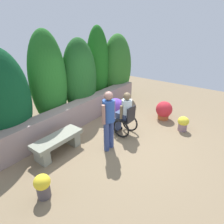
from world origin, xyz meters
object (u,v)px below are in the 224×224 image
at_px(flower_pot_purple_near, 183,123).
at_px(flower_pot_red_accent, 116,107).
at_px(flower_pot_terracotta_by_wall, 164,110).
at_px(flower_pot_small_foreground, 43,185).
at_px(person_in_wheelchair, 125,115).
at_px(person_standing_companion, 109,118).
at_px(stone_bench, 58,142).

xyz_separation_m(flower_pot_purple_near, flower_pot_red_accent, (-0.27, 2.38, 0.04)).
distance_m(flower_pot_terracotta_by_wall, flower_pot_red_accent, 1.72).
xyz_separation_m(flower_pot_terracotta_by_wall, flower_pot_small_foreground, (-4.54, 0.52, -0.03)).
relative_size(person_in_wheelchair, person_standing_companion, 0.83).
bearing_deg(stone_bench, person_in_wheelchair, -20.50).
bearing_deg(flower_pot_terracotta_by_wall, person_in_wheelchair, 161.22).
height_order(person_in_wheelchair, person_standing_companion, person_standing_companion).
bearing_deg(flower_pot_purple_near, flower_pot_small_foreground, 162.30).
height_order(person_standing_companion, flower_pot_terracotta_by_wall, person_standing_companion).
bearing_deg(flower_pot_purple_near, flower_pot_terracotta_by_wall, 63.02).
bearing_deg(flower_pot_small_foreground, person_standing_companion, -1.35).
bearing_deg(stone_bench, flower_pot_small_foreground, -135.89).
bearing_deg(person_standing_companion, person_in_wheelchair, 22.83).
distance_m(person_standing_companion, flower_pot_small_foreground, 2.10).
xyz_separation_m(flower_pot_terracotta_by_wall, flower_pot_red_accent, (-0.68, 1.58, -0.02)).
bearing_deg(person_standing_companion, flower_pot_purple_near, -13.75).
bearing_deg(flower_pot_small_foreground, flower_pot_terracotta_by_wall, -6.48).
distance_m(stone_bench, flower_pot_small_foreground, 1.41).
distance_m(stone_bench, person_standing_companion, 1.45).
height_order(person_standing_companion, flower_pot_small_foreground, person_standing_companion).
bearing_deg(person_in_wheelchair, flower_pot_red_accent, 51.69).
bearing_deg(person_in_wheelchair, person_standing_companion, -169.01).
height_order(person_in_wheelchair, flower_pot_red_accent, person_in_wheelchair).
bearing_deg(flower_pot_purple_near, person_in_wheelchair, 132.24).
distance_m(person_in_wheelchair, flower_pot_terracotta_by_wall, 1.76).
bearing_deg(stone_bench, flower_pot_red_accent, 8.11).
relative_size(flower_pot_terracotta_by_wall, flower_pot_red_accent, 1.06).
relative_size(person_standing_companion, flower_pot_red_accent, 2.63).
xyz_separation_m(stone_bench, person_standing_companion, (0.91, -0.94, 0.62)).
xyz_separation_m(person_in_wheelchair, flower_pot_red_accent, (0.97, 1.02, -0.32)).
bearing_deg(flower_pot_terracotta_by_wall, person_standing_companion, 169.55).
xyz_separation_m(person_standing_companion, flower_pot_small_foreground, (-2.00, 0.05, -0.64)).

